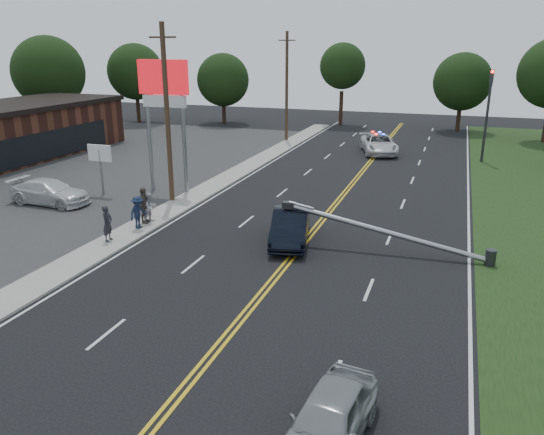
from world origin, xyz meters
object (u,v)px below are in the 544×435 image
at_px(bystander_a, 107,223).
at_px(bystander_c, 138,212).
at_px(pylon_sign, 164,94).
at_px(bystander_d, 144,205).
at_px(bystander_b, 150,207).
at_px(utility_pole_mid, 167,115).
at_px(fallen_streetlight, 396,234).
at_px(emergency_b, 376,143).
at_px(traffic_signal, 488,108).
at_px(crashed_sedan, 290,227).
at_px(small_sign, 100,157).
at_px(parked_car, 50,192).
at_px(waiting_sedan, 329,420).
at_px(emergency_a, 379,144).
at_px(utility_pole_far, 287,87).

relative_size(bystander_a, bystander_c, 1.03).
bearing_deg(pylon_sign, bystander_d, -71.47).
bearing_deg(bystander_b, bystander_a, -172.86).
distance_m(utility_pole_mid, bystander_c, 6.57).
relative_size(fallen_streetlight, bystander_d, 5.01).
height_order(emergency_b, bystander_b, bystander_b).
bearing_deg(traffic_signal, crashed_sedan, -112.03).
bearing_deg(pylon_sign, bystander_c, -72.13).
distance_m(small_sign, parked_car, 3.56).
distance_m(fallen_streetlight, emergency_b, 24.34).
height_order(traffic_signal, utility_pole_mid, utility_pole_mid).
relative_size(utility_pole_mid, bystander_c, 6.10).
xyz_separation_m(small_sign, bystander_a, (5.41, -7.01, -1.37)).
relative_size(pylon_sign, bystander_d, 4.28).
relative_size(small_sign, bystander_a, 1.84).
bearing_deg(emergency_b, parked_car, -153.12).
relative_size(crashed_sedan, bystander_c, 2.81).
distance_m(pylon_sign, traffic_signal, 24.75).
bearing_deg(bystander_a, fallen_streetlight, -82.05).
xyz_separation_m(emergency_b, bystander_b, (-7.87, -23.85, 0.25)).
relative_size(utility_pole_mid, crashed_sedan, 2.17).
relative_size(small_sign, crashed_sedan, 0.67).
relative_size(waiting_sedan, parked_car, 0.80).
relative_size(pylon_sign, fallen_streetlight, 0.85).
xyz_separation_m(crashed_sedan, parked_car, (-15.03, 1.42, -0.05)).
bearing_deg(crashed_sedan, pylon_sign, 135.08).
xyz_separation_m(parked_car, bystander_b, (7.45, -1.24, 0.19)).
height_order(pylon_sign, parked_car, pylon_sign).
relative_size(parked_car, bystander_c, 2.96).
bearing_deg(bystander_b, pylon_sign, 34.78).
height_order(small_sign, fallen_streetlight, small_sign).
height_order(waiting_sedan, emergency_a, emergency_a).
relative_size(parked_car, emergency_a, 0.85).
distance_m(bystander_b, bystander_c, 1.08).
bearing_deg(pylon_sign, crashed_sedan, -31.80).
distance_m(emergency_a, emergency_b, 1.25).
bearing_deg(bystander_c, bystander_a, -179.83).
bearing_deg(small_sign, emergency_b, 55.59).
bearing_deg(waiting_sedan, utility_pole_far, 115.94).
relative_size(traffic_signal, emergency_b, 1.59).
bearing_deg(emergency_a, pylon_sign, -138.92).
bearing_deg(bystander_c, crashed_sedan, -73.32).
distance_m(emergency_b, bystander_c, 26.14).
height_order(bystander_a, bystander_b, bystander_a).
height_order(small_sign, traffic_signal, traffic_signal).
bearing_deg(small_sign, bystander_b, -34.24).
relative_size(emergency_b, bystander_c, 2.71).
bearing_deg(parked_car, waiting_sedan, -123.68).
relative_size(crashed_sedan, emergency_b, 1.04).
xyz_separation_m(pylon_sign, crashed_sedan, (9.85, -6.11, -5.24)).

